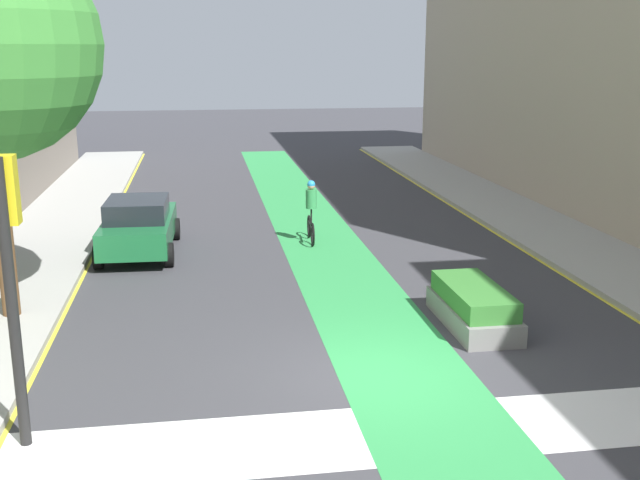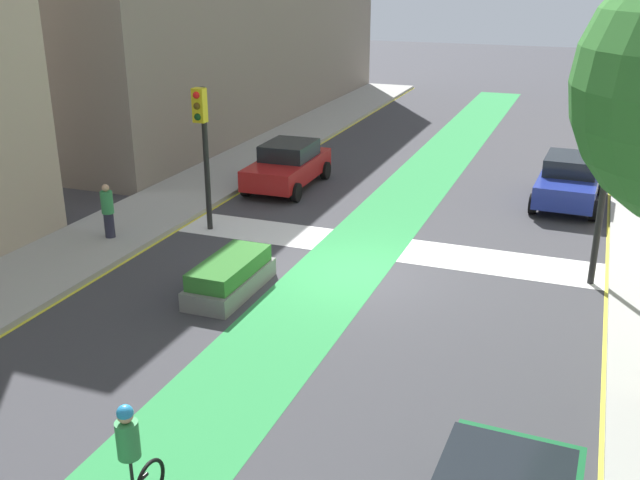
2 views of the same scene
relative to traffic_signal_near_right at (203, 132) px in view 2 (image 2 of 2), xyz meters
The scene contains 13 objects.
ground_plane 6.10m from the traffic_signal_near_right, 163.58° to the left, with size 120.00×120.00×0.00m, color #38383D.
bike_lane_paint 5.71m from the traffic_signal_near_right, 162.02° to the left, with size 2.40×60.00×0.01m, color #2D8C47.
crosswalk_band 5.93m from the traffic_signal_near_right, behind, with size 12.00×1.80×0.01m, color silver.
curb_stripe_left 11.61m from the traffic_signal_near_right, behind, with size 0.16×60.00×0.01m, color yellow.
sidewalk_right 4.01m from the traffic_signal_near_right, 32.57° to the left, with size 3.00×60.00×0.15m, color #9E9E99.
curb_stripe_right 3.41m from the traffic_signal_near_right, 60.16° to the left, with size 0.16×60.00×0.01m, color yellow.
traffic_signal_near_right is the anchor object (origin of this frame).
traffic_signal_near_left 10.72m from the traffic_signal_near_right, behind, with size 0.35×0.52×4.16m.
car_red_right_near 5.46m from the traffic_signal_near_right, 94.96° to the right, with size 2.08×4.23×1.57m.
car_blue_left_near 11.94m from the traffic_signal_near_right, 146.35° to the right, with size 2.15×4.26×1.57m.
cyclist_in_lane 12.26m from the traffic_signal_near_right, 114.14° to the left, with size 0.32×1.73×1.86m.
pedestrian_sidewalk_right_a 3.44m from the traffic_signal_near_right, 41.62° to the left, with size 0.34×0.34×1.55m.
median_planter 5.20m from the traffic_signal_near_right, 125.84° to the left, with size 1.16×2.76×0.85m.
Camera 2 is at (-5.20, 16.26, 7.32)m, focal length 40.86 mm.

